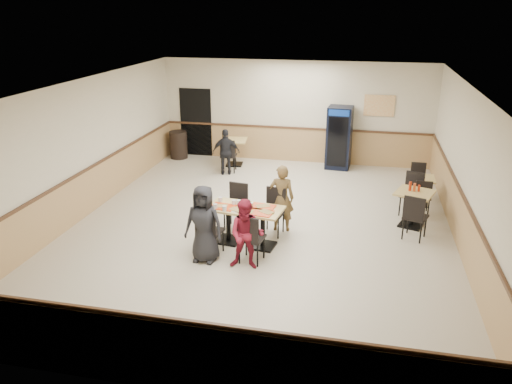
% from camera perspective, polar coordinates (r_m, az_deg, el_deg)
% --- Properties ---
extents(ground, '(10.00, 10.00, 0.00)m').
position_cam_1_polar(ground, '(10.73, 0.55, -4.03)').
color(ground, beige).
rests_on(ground, ground).
extents(room_shell, '(10.00, 10.00, 10.00)m').
position_cam_1_polar(room_shell, '(12.72, 10.78, 2.38)').
color(room_shell, silver).
rests_on(room_shell, ground).
extents(main_table, '(1.54, 0.91, 0.78)m').
position_cam_1_polar(main_table, '(9.80, -1.23, -3.21)').
color(main_table, black).
rests_on(main_table, ground).
extents(main_chairs, '(1.50, 1.86, 0.99)m').
position_cam_1_polar(main_chairs, '(9.82, -1.51, -3.30)').
color(main_chairs, black).
rests_on(main_chairs, ground).
extents(diner_woman_left, '(0.74, 0.51, 1.47)m').
position_cam_1_polar(diner_woman_left, '(9.14, -5.98, -3.66)').
color(diner_woman_left, black).
rests_on(diner_woman_left, ground).
extents(diner_woman_right, '(0.65, 0.52, 1.31)m').
position_cam_1_polar(diner_woman_right, '(8.87, -1.08, -4.89)').
color(diner_woman_right, maroon).
rests_on(diner_woman_right, ground).
extents(diner_man_opposite, '(0.55, 0.39, 1.43)m').
position_cam_1_polar(diner_man_opposite, '(10.35, 2.94, -0.70)').
color(diner_man_opposite, brown).
rests_on(diner_man_opposite, ground).
extents(lone_diner, '(0.81, 0.50, 1.29)m').
position_cam_1_polar(lone_diner, '(13.92, -3.44, 4.59)').
color(lone_diner, black).
rests_on(lone_diner, ground).
extents(tabletop_clutter, '(1.30, 0.69, 0.12)m').
position_cam_1_polar(tabletop_clutter, '(9.63, -1.39, -1.79)').
color(tabletop_clutter, red).
rests_on(tabletop_clutter, main_table).
extents(side_table_near, '(0.93, 0.93, 0.78)m').
position_cam_1_polar(side_table_near, '(11.11, 17.54, -1.25)').
color(side_table_near, black).
rests_on(side_table_near, ground).
extents(side_table_near_chair_south, '(0.59, 0.59, 0.99)m').
position_cam_1_polar(side_table_near_chair_south, '(10.54, 17.78, -2.61)').
color(side_table_near_chair_south, black).
rests_on(side_table_near_chair_south, ground).
extents(side_table_near_chair_north, '(0.59, 0.59, 0.99)m').
position_cam_1_polar(side_table_near_chair_north, '(11.70, 17.31, -0.25)').
color(side_table_near_chair_north, black).
rests_on(side_table_near_chair_north, ground).
extents(side_table_far, '(0.64, 0.64, 0.68)m').
position_cam_1_polar(side_table_far, '(12.40, 18.23, 0.58)').
color(side_table_far, black).
rests_on(side_table_far, ground).
extents(side_table_far_chair_south, '(0.40, 0.40, 0.86)m').
position_cam_1_polar(side_table_far_chair_south, '(11.90, 18.44, -0.38)').
color(side_table_far_chair_south, black).
rests_on(side_table_far_chair_south, ground).
extents(side_table_far_chair_north, '(0.40, 0.40, 0.86)m').
position_cam_1_polar(side_table_far_chair_north, '(12.91, 18.01, 1.30)').
color(side_table_far_chair_north, black).
rests_on(side_table_far_chair_north, ground).
extents(condiment_caddy, '(0.23, 0.06, 0.20)m').
position_cam_1_polar(condiment_caddy, '(11.04, 17.56, 0.55)').
color(condiment_caddy, '#B1290C').
rests_on(condiment_caddy, side_table_near).
extents(back_table, '(0.81, 0.81, 0.78)m').
position_cam_1_polar(back_table, '(14.77, -2.51, 5.03)').
color(back_table, black).
rests_on(back_table, ground).
extents(back_table_chair_lone, '(0.51, 0.51, 0.99)m').
position_cam_1_polar(back_table_chair_lone, '(14.20, -3.15, 4.28)').
color(back_table_chair_lone, black).
rests_on(back_table_chair_lone, ground).
extents(pepsi_cooler, '(0.73, 0.74, 1.80)m').
position_cam_1_polar(pepsi_cooler, '(14.61, 9.47, 6.14)').
color(pepsi_cooler, black).
rests_on(pepsi_cooler, ground).
extents(trash_bin, '(0.53, 0.53, 0.84)m').
position_cam_1_polar(trash_bin, '(15.68, -8.85, 5.36)').
color(trash_bin, black).
rests_on(trash_bin, ground).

